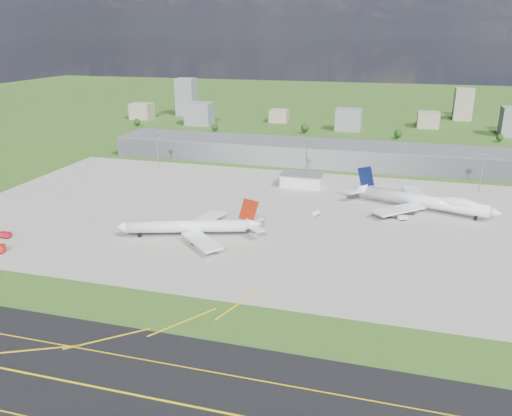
% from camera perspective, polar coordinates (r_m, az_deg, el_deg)
% --- Properties ---
extents(ground, '(1400.00, 1400.00, 0.00)m').
position_cam_1_polar(ground, '(378.04, 5.11, 4.74)').
color(ground, '#38591B').
rests_on(ground, ground).
extents(taxiway, '(1400.00, 60.00, 0.06)m').
position_cam_1_polar(taxiway, '(152.21, -14.29, -19.89)').
color(taxiway, black).
rests_on(taxiway, ground).
extents(apron, '(360.00, 190.00, 0.08)m').
position_cam_1_polar(apron, '(273.06, 2.95, -0.99)').
color(apron, gray).
rests_on(apron, ground).
extents(terminal, '(300.00, 42.00, 15.00)m').
position_cam_1_polar(terminal, '(390.62, 5.55, 6.34)').
color(terminal, slate).
rests_on(terminal, ground).
extents(ops_building, '(26.00, 16.00, 8.00)m').
position_cam_1_polar(ops_building, '(327.81, 5.25, 3.18)').
color(ops_building, silver).
rests_on(ops_building, ground).
extents(mast_west, '(3.50, 2.00, 25.90)m').
position_cam_1_polar(mast_west, '(372.45, -11.25, 7.03)').
color(mast_west, gray).
rests_on(mast_west, ground).
extents(mast_center, '(3.50, 2.00, 25.90)m').
position_cam_1_polar(mast_center, '(338.66, 5.79, 6.09)').
color(mast_center, gray).
rests_on(mast_center, ground).
extents(mast_east, '(3.50, 2.00, 25.90)m').
position_cam_1_polar(mast_east, '(338.92, 24.48, 4.44)').
color(mast_east, gray).
rests_on(mast_east, ground).
extents(airliner_red_twin, '(69.95, 53.31, 19.65)m').
position_cam_1_polar(airliner_red_twin, '(246.39, -7.35, -2.14)').
color(airliner_red_twin, white).
rests_on(airliner_red_twin, ground).
extents(airliner_blue_quad, '(80.17, 61.53, 21.42)m').
position_cam_1_polar(airliner_blue_quad, '(294.97, 18.76, 0.75)').
color(airliner_blue_quad, white).
rests_on(airliner_blue_quad, ground).
extents(crash_tender, '(5.71, 2.71, 2.98)m').
position_cam_1_polar(crash_tender, '(273.30, -26.73, -2.79)').
color(crash_tender, '#B00C1D').
rests_on(crash_tender, ground).
extents(tug_yellow, '(3.70, 3.23, 1.64)m').
position_cam_1_polar(tug_yellow, '(255.37, -4.50, -2.30)').
color(tug_yellow, yellow).
rests_on(tug_yellow, ground).
extents(van_white_near, '(3.82, 5.22, 2.45)m').
position_cam_1_polar(van_white_near, '(275.69, 6.87, -0.64)').
color(van_white_near, white).
rests_on(van_white_near, ground).
extents(van_white_far, '(5.48, 4.48, 2.56)m').
position_cam_1_polar(van_white_far, '(278.20, 16.37, -1.12)').
color(van_white_far, silver).
rests_on(van_white_far, ground).
extents(bldg_far_w, '(24.00, 20.00, 18.00)m').
position_cam_1_polar(bldg_far_w, '(607.73, -12.92, 10.75)').
color(bldg_far_w, gray).
rests_on(bldg_far_w, ground).
extents(bldg_w, '(28.00, 22.00, 24.00)m').
position_cam_1_polar(bldg_w, '(555.83, -6.48, 10.66)').
color(bldg_w, slate).
rests_on(bldg_w, ground).
extents(bldg_cw, '(20.00, 18.00, 14.00)m').
position_cam_1_polar(bldg_cw, '(570.91, 2.66, 10.48)').
color(bldg_cw, gray).
rests_on(bldg_cw, ground).
extents(bldg_c, '(26.00, 20.00, 22.00)m').
position_cam_1_polar(bldg_c, '(528.83, 10.54, 9.91)').
color(bldg_c, slate).
rests_on(bldg_c, ground).
extents(bldg_ce, '(22.00, 24.00, 16.00)m').
position_cam_1_polar(bldg_ce, '(568.09, 19.07, 9.52)').
color(bldg_ce, gray).
rests_on(bldg_ce, ground).
extents(bldg_tall_w, '(22.00, 20.00, 44.00)m').
position_cam_1_polar(bldg_tall_w, '(624.62, -7.95, 12.48)').
color(bldg_tall_w, slate).
rests_on(bldg_tall_w, ground).
extents(bldg_tall_e, '(20.00, 18.00, 36.00)m').
position_cam_1_polar(bldg_tall_e, '(629.59, 22.59, 10.90)').
color(bldg_tall_e, gray).
rests_on(bldg_tall_e, ground).
extents(tree_far_w, '(7.20, 7.20, 8.80)m').
position_cam_1_polar(tree_far_w, '(555.43, -13.46, 9.54)').
color(tree_far_w, '#382314').
rests_on(tree_far_w, ground).
extents(tree_w, '(6.75, 6.75, 8.25)m').
position_cam_1_polar(tree_w, '(514.13, -4.75, 9.21)').
color(tree_w, '#382314').
rests_on(tree_w, ground).
extents(tree_c, '(8.10, 8.10, 9.90)m').
position_cam_1_polar(tree_c, '(505.35, 5.61, 9.12)').
color(tree_c, '#382314').
rests_on(tree_c, ground).
extents(tree_e, '(7.65, 7.65, 9.35)m').
position_cam_1_polar(tree_e, '(493.46, 15.95, 8.18)').
color(tree_e, '#382314').
rests_on(tree_e, ground).
extents(tree_far_e, '(6.30, 6.30, 7.70)m').
position_cam_1_polar(tree_far_e, '(512.47, 26.10, 7.24)').
color(tree_far_e, '#382314').
rests_on(tree_far_e, ground).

